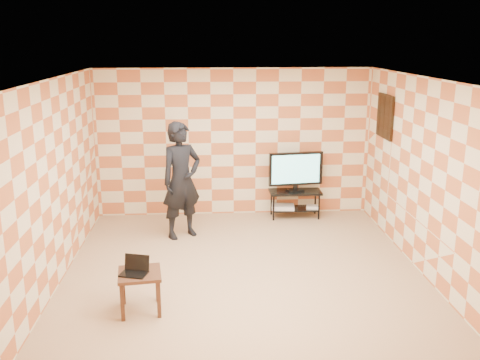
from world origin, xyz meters
name	(u,v)px	position (x,y,z in m)	size (l,w,h in m)	color
floor	(243,268)	(0.00, 0.00, 0.00)	(5.00, 5.00, 0.00)	tan
wall_back	(233,143)	(0.00, 2.50, 1.35)	(5.00, 0.02, 2.70)	beige
wall_front	(261,245)	(0.00, -2.50, 1.35)	(5.00, 0.02, 2.70)	beige
wall_left	(58,180)	(-2.50, 0.00, 1.35)	(0.02, 5.00, 2.70)	beige
wall_right	(420,174)	(2.50, 0.00, 1.35)	(0.02, 5.00, 2.70)	beige
ceiling	(243,78)	(0.00, 0.00, 2.70)	(5.00, 5.00, 0.02)	white
wall_art	(385,116)	(2.47, 1.55, 1.95)	(0.04, 0.72, 0.72)	black
tv_stand	(295,198)	(1.11, 2.20, 0.36)	(0.94, 0.42, 0.50)	black
tv	(296,170)	(1.11, 2.20, 0.90)	(0.99, 0.22, 0.72)	black
dvd_player	(283,207)	(0.89, 2.17, 0.21)	(0.41, 0.29, 0.07)	silver
game_console	(313,207)	(1.44, 2.16, 0.20)	(0.23, 0.17, 0.05)	silver
side_table	(140,279)	(-1.31, -1.17, 0.41)	(0.56, 0.56, 0.50)	#361A0E
laptop	(135,269)	(-1.36, -1.18, 0.55)	(0.36, 0.32, 0.21)	black
person	(181,180)	(-0.91, 1.34, 0.96)	(0.70, 0.46, 1.92)	black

